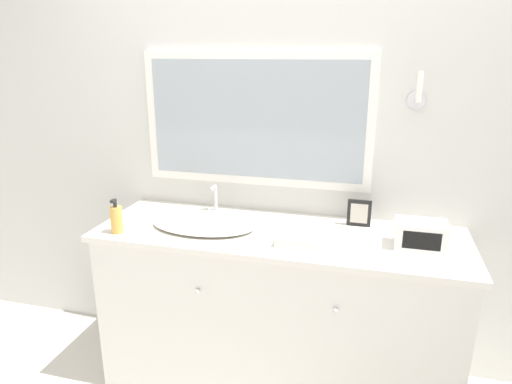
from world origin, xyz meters
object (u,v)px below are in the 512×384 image
Objects in this scene: soap_bottle at (116,219)px; appliance_box at (421,235)px; sink_basin at (204,223)px; picture_frame at (359,213)px.

soap_bottle reaches higher than appliance_box.
soap_bottle is at bearing -172.14° from appliance_box.
picture_frame is at bearing 15.34° from sink_basin.
soap_bottle is at bearing -154.14° from sink_basin.
soap_bottle is 1.25× the size of picture_frame.
soap_bottle is 1.22m from picture_frame.
appliance_box is (1.44, 0.20, -0.01)m from soap_bottle.
appliance_box is at bearing 7.86° from soap_bottle.
appliance_box is 0.35m from picture_frame.
picture_frame is at bearing 19.02° from soap_bottle.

